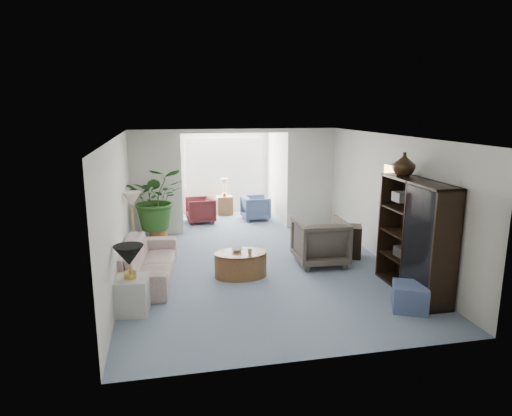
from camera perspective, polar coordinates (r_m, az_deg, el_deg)
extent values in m
plane|color=#869CB0|center=(8.43, 0.84, -8.20)|extent=(6.00, 6.00, 0.00)
plane|color=#869CB0|center=(12.28, -3.33, -1.53)|extent=(2.60, 2.60, 0.00)
cube|color=silver|center=(10.83, -12.54, 3.04)|extent=(1.20, 0.12, 2.50)
cube|color=silver|center=(11.42, 6.91, 3.73)|extent=(1.20, 0.12, 2.50)
cube|color=silver|center=(10.84, -2.62, 9.71)|extent=(2.60, 0.12, 0.10)
cube|color=white|center=(13.08, -4.11, 5.57)|extent=(2.20, 0.02, 1.50)
cube|color=white|center=(13.05, -4.09, 5.55)|extent=(2.20, 0.02, 1.50)
cube|color=beige|center=(8.76, 16.96, 3.57)|extent=(0.04, 0.50, 0.40)
imported|color=beige|center=(8.28, -13.57, -6.54)|extent=(1.11, 2.33, 0.66)
cube|color=beige|center=(7.05, -15.49, -10.60)|extent=(0.54, 0.54, 0.54)
cone|color=black|center=(6.83, -15.80, -5.81)|extent=(0.44, 0.44, 0.30)
cone|color=#F6E3C4|center=(9.10, -15.44, 1.10)|extent=(0.36, 0.36, 0.28)
cylinder|color=brown|center=(8.20, -1.95, -7.14)|extent=(1.01, 1.01, 0.45)
imported|color=white|center=(8.20, -2.43, -5.29)|extent=(0.21, 0.21, 0.05)
imported|color=#BCB9A4|center=(8.04, -0.79, -5.51)|extent=(0.10, 0.10, 0.08)
imported|color=#5F564B|center=(8.86, 8.10, -4.24)|extent=(0.99, 1.01, 0.89)
cube|color=black|center=(9.41, 11.49, -4.13)|extent=(0.66, 0.61, 0.65)
cube|color=black|center=(7.75, 19.48, -3.52)|extent=(0.45, 1.69, 1.87)
imported|color=black|center=(7.96, 18.23, 5.30)|extent=(0.38, 0.38, 0.39)
cube|color=slate|center=(7.30, 18.91, -10.62)|extent=(0.66, 0.66, 0.40)
cylinder|color=#A1602E|center=(10.43, -12.24, -3.46)|extent=(0.40, 0.40, 0.32)
imported|color=#28581E|center=(10.23, -12.46, 1.19)|extent=(1.26, 1.09, 1.40)
imported|color=slate|center=(12.25, -0.05, 0.02)|extent=(0.75, 0.73, 0.65)
imported|color=maroon|center=(12.04, -7.06, -0.26)|extent=(0.77, 0.75, 0.67)
cube|color=brown|center=(12.86, -4.00, 0.32)|extent=(0.45, 0.36, 0.53)
cube|color=#5C5956|center=(7.89, 18.17, 1.35)|extent=(0.30, 0.26, 0.16)
cube|color=#2F2C2A|center=(7.96, 18.35, -5.26)|extent=(0.30, 0.26, 0.16)
cube|color=#2A2724|center=(7.35, 21.26, -6.94)|extent=(0.30, 0.26, 0.16)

